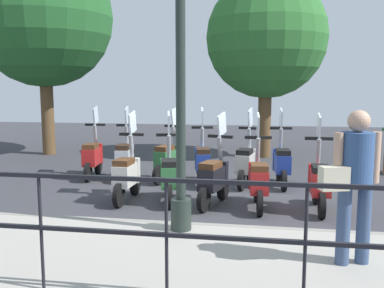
{
  "coord_description": "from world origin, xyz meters",
  "views": [
    {
      "loc": [
        -7.6,
        -0.77,
        1.98
      ],
      "look_at": [
        0.2,
        0.5,
        0.9
      ],
      "focal_mm": 40.0,
      "sensor_mm": 36.0,
      "label": 1
    }
  ],
  "objects_px": {
    "lamp_post_near": "(181,75)",
    "tree_large": "(43,18)",
    "scooter_far_3": "(168,158)",
    "scooter_far_4": "(125,157)",
    "scooter_near_1": "(258,179)",
    "tree_distant": "(266,38)",
    "scooter_near_2": "(214,177)",
    "scooter_far_2": "(203,161)",
    "scooter_near_3": "(169,174)",
    "scooter_far_5": "(93,156)",
    "scooter_far_0": "(282,162)",
    "scooter_far_1": "(246,162)",
    "scooter_near_0": "(319,181)",
    "scooter_near_4": "(127,174)",
    "pedestrian_with_bag": "(354,176)"
  },
  "relations": [
    {
      "from": "scooter_near_1",
      "to": "scooter_far_5",
      "type": "xyz_separation_m",
      "value": [
        1.8,
        3.55,
        0.0
      ]
    },
    {
      "from": "scooter_near_2",
      "to": "scooter_far_2",
      "type": "bearing_deg",
      "value": 30.87
    },
    {
      "from": "lamp_post_near",
      "to": "scooter_far_5",
      "type": "relative_size",
      "value": 2.87
    },
    {
      "from": "tree_large",
      "to": "scooter_near_1",
      "type": "xyz_separation_m",
      "value": [
        -4.68,
        -6.08,
        -3.37
      ]
    },
    {
      "from": "scooter_far_0",
      "to": "tree_distant",
      "type": "bearing_deg",
      "value": 1.11
    },
    {
      "from": "scooter_far_2",
      "to": "scooter_far_0",
      "type": "bearing_deg",
      "value": -96.86
    },
    {
      "from": "lamp_post_near",
      "to": "scooter_far_0",
      "type": "height_order",
      "value": "lamp_post_near"
    },
    {
      "from": "scooter_far_1",
      "to": "scooter_far_4",
      "type": "height_order",
      "value": "same"
    },
    {
      "from": "lamp_post_near",
      "to": "tree_large",
      "type": "height_order",
      "value": "tree_large"
    },
    {
      "from": "scooter_near_4",
      "to": "tree_large",
      "type": "bearing_deg",
      "value": 41.86
    },
    {
      "from": "scooter_far_3",
      "to": "scooter_far_4",
      "type": "relative_size",
      "value": 1.0
    },
    {
      "from": "tree_large",
      "to": "tree_distant",
      "type": "xyz_separation_m",
      "value": [
        0.48,
        -6.19,
        -0.6
      ]
    },
    {
      "from": "pedestrian_with_bag",
      "to": "scooter_far_4",
      "type": "height_order",
      "value": "pedestrian_with_bag"
    },
    {
      "from": "tree_distant",
      "to": "scooter_near_1",
      "type": "distance_m",
      "value": 5.86
    },
    {
      "from": "tree_large",
      "to": "scooter_near_2",
      "type": "height_order",
      "value": "tree_large"
    },
    {
      "from": "pedestrian_with_bag",
      "to": "tree_distant",
      "type": "height_order",
      "value": "tree_distant"
    },
    {
      "from": "tree_distant",
      "to": "scooter_far_5",
      "type": "bearing_deg",
      "value": 132.61
    },
    {
      "from": "scooter_near_2",
      "to": "scooter_near_4",
      "type": "bearing_deg",
      "value": 104.16
    },
    {
      "from": "lamp_post_near",
      "to": "scooter_near_2",
      "type": "xyz_separation_m",
      "value": [
        1.68,
        -0.23,
        -1.63
      ]
    },
    {
      "from": "tree_distant",
      "to": "scooter_far_3",
      "type": "xyz_separation_m",
      "value": [
        -3.4,
        1.98,
        -2.77
      ]
    },
    {
      "from": "scooter_near_0",
      "to": "scooter_far_2",
      "type": "relative_size",
      "value": 1.0
    },
    {
      "from": "scooter_near_1",
      "to": "scooter_far_5",
      "type": "bearing_deg",
      "value": 58.88
    },
    {
      "from": "scooter_far_3",
      "to": "scooter_far_5",
      "type": "xyz_separation_m",
      "value": [
        0.04,
        1.67,
        0.0
      ]
    },
    {
      "from": "scooter_near_4",
      "to": "scooter_far_5",
      "type": "distance_m",
      "value": 2.14
    },
    {
      "from": "scooter_near_3",
      "to": "tree_large",
      "type": "bearing_deg",
      "value": 32.13
    },
    {
      "from": "lamp_post_near",
      "to": "scooter_far_2",
      "type": "relative_size",
      "value": 2.87
    },
    {
      "from": "lamp_post_near",
      "to": "scooter_near_3",
      "type": "bearing_deg",
      "value": 16.95
    },
    {
      "from": "scooter_far_3",
      "to": "scooter_far_4",
      "type": "distance_m",
      "value": 0.95
    },
    {
      "from": "tree_large",
      "to": "tree_distant",
      "type": "height_order",
      "value": "tree_large"
    },
    {
      "from": "scooter_near_0",
      "to": "scooter_near_1",
      "type": "bearing_deg",
      "value": 91.57
    },
    {
      "from": "pedestrian_with_bag",
      "to": "scooter_near_0",
      "type": "xyz_separation_m",
      "value": [
        2.4,
        0.02,
        -0.6
      ]
    },
    {
      "from": "scooter_far_2",
      "to": "scooter_near_1",
      "type": "bearing_deg",
      "value": -154.51
    },
    {
      "from": "tree_large",
      "to": "scooter_near_3",
      "type": "relative_size",
      "value": 3.77
    },
    {
      "from": "lamp_post_near",
      "to": "scooter_near_1",
      "type": "distance_m",
      "value": 2.49
    },
    {
      "from": "scooter_near_2",
      "to": "scooter_far_0",
      "type": "bearing_deg",
      "value": -19.94
    },
    {
      "from": "scooter_near_3",
      "to": "scooter_far_0",
      "type": "xyz_separation_m",
      "value": [
        1.5,
        -1.94,
        0.0
      ]
    },
    {
      "from": "scooter_near_0",
      "to": "scooter_far_1",
      "type": "bearing_deg",
      "value": 38.55
    },
    {
      "from": "lamp_post_near",
      "to": "scooter_far_2",
      "type": "xyz_separation_m",
      "value": [
        3.18,
        0.16,
        -1.63
      ]
    },
    {
      "from": "tree_large",
      "to": "scooter_near_4",
      "type": "relative_size",
      "value": 3.77
    },
    {
      "from": "scooter_near_2",
      "to": "scooter_far_4",
      "type": "bearing_deg",
      "value": 66.47
    },
    {
      "from": "scooter_far_3",
      "to": "pedestrian_with_bag",
      "type": "bearing_deg",
      "value": -129.45
    },
    {
      "from": "tree_distant",
      "to": "scooter_far_1",
      "type": "xyz_separation_m",
      "value": [
        -3.6,
        0.36,
        -2.77
      ]
    },
    {
      "from": "pedestrian_with_bag",
      "to": "scooter_far_2",
      "type": "xyz_separation_m",
      "value": [
        3.94,
        2.09,
        -0.6
      ]
    },
    {
      "from": "pedestrian_with_bag",
      "to": "tree_large",
      "type": "xyz_separation_m",
      "value": [
        7.06,
        7.04,
        2.78
      ]
    },
    {
      "from": "tree_large",
      "to": "scooter_near_1",
      "type": "bearing_deg",
      "value": -127.6
    },
    {
      "from": "tree_distant",
      "to": "scooter_far_4",
      "type": "height_order",
      "value": "tree_distant"
    },
    {
      "from": "scooter_near_3",
      "to": "scooter_far_5",
      "type": "relative_size",
      "value": 1.0
    },
    {
      "from": "pedestrian_with_bag",
      "to": "scooter_far_3",
      "type": "height_order",
      "value": "pedestrian_with_bag"
    },
    {
      "from": "lamp_post_near",
      "to": "scooter_far_3",
      "type": "bearing_deg",
      "value": 15.13
    },
    {
      "from": "scooter_near_0",
      "to": "tree_large",
      "type": "bearing_deg",
      "value": 56.99
    }
  ]
}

